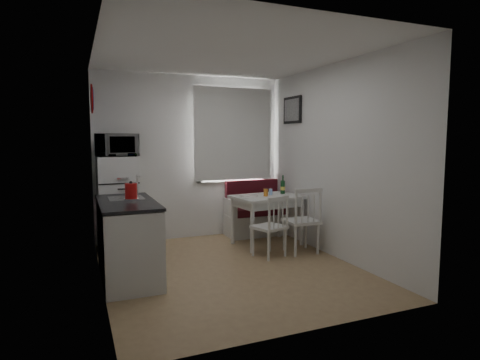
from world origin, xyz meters
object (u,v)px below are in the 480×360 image
object	(u,v)px
fridge	(118,204)
microwave	(117,145)
wine_bottle	(283,184)
bench	(262,216)
kettle	(131,191)
chair_left	(272,220)
dining_table	(267,201)
chair_right	(305,213)
kitchen_counter	(128,239)

from	to	relation	value
fridge	microwave	size ratio (longest dim) A/B	2.36
microwave	wine_bottle	bearing A→B (deg)	-8.94
bench	kettle	xyz separation A→B (m)	(-2.31, -1.36, 0.71)
bench	chair_left	size ratio (longest dim) A/B	2.56
chair_left	microwave	bearing A→B (deg)	130.38
dining_table	kettle	bearing A→B (deg)	-168.11
chair_right	microwave	world-z (taller)	microwave
chair_right	chair_left	bearing A→B (deg)	-179.41
bench	fridge	bearing A→B (deg)	-177.33
kitchen_counter	chair_right	size ratio (longest dim) A/B	2.65
kitchen_counter	bench	size ratio (longest dim) A/B	1.04
bench	kettle	world-z (taller)	kettle
dining_table	chair_left	xyz separation A→B (m)	(-0.25, -0.66, -0.14)
fridge	wine_bottle	xyz separation A→B (m)	(2.43, -0.43, 0.21)
microwave	kitchen_counter	bearing A→B (deg)	-90.94
fridge	wine_bottle	world-z (taller)	fridge
chair_right	kettle	distance (m)	2.37
dining_table	kettle	xyz separation A→B (m)	(-2.08, -0.72, 0.34)
dining_table	chair_right	world-z (taller)	chair_right
fridge	microwave	world-z (taller)	microwave
bench	chair_right	bearing A→B (deg)	-89.13
dining_table	chair_left	size ratio (longest dim) A/B	2.18
chair_left	kettle	world-z (taller)	kettle
chair_left	fridge	xyz separation A→B (m)	(-1.86, 1.19, 0.16)
dining_table	chair_right	size ratio (longest dim) A/B	2.16
fridge	kettle	world-z (taller)	fridge
bench	chair_right	size ratio (longest dim) A/B	2.54
kitchen_counter	bench	distance (m)	2.73
kitchen_counter	dining_table	size ratio (longest dim) A/B	1.23
microwave	dining_table	bearing A→B (deg)	-12.85
chair_right	fridge	xyz separation A→B (m)	(-2.36, 1.20, 0.10)
dining_table	chair_left	distance (m)	0.72
chair_right	kettle	xyz separation A→B (m)	(-2.33, -0.05, 0.43)
microwave	chair_right	bearing A→B (deg)	-25.91
chair_right	wine_bottle	world-z (taller)	wine_bottle
bench	kitchen_counter	bearing A→B (deg)	-150.19
microwave	chair_left	bearing A→B (deg)	-31.44
chair_right	wine_bottle	size ratio (longest dim) A/B	1.73
kitchen_counter	fridge	world-z (taller)	fridge
dining_table	wine_bottle	world-z (taller)	wine_bottle
dining_table	microwave	bearing A→B (deg)	160.05
chair_left	chair_right	world-z (taller)	chair_right
chair_left	microwave	world-z (taller)	microwave
kitchen_counter	bench	world-z (taller)	kitchen_counter
bench	wine_bottle	xyz separation A→B (m)	(0.09, -0.54, 0.59)
chair_left	chair_right	bearing A→B (deg)	-19.20
bench	dining_table	distance (m)	0.77
bench	fridge	xyz separation A→B (m)	(-2.34, -0.11, 0.38)
kitchen_counter	kettle	bearing A→B (deg)	-5.41
dining_table	kitchen_counter	bearing A→B (deg)	-168.63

